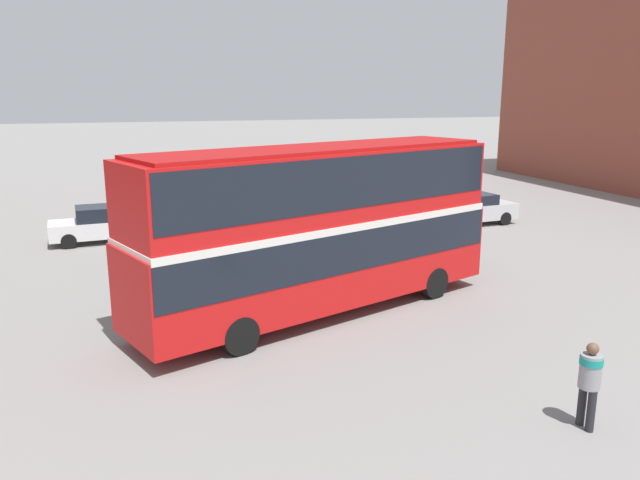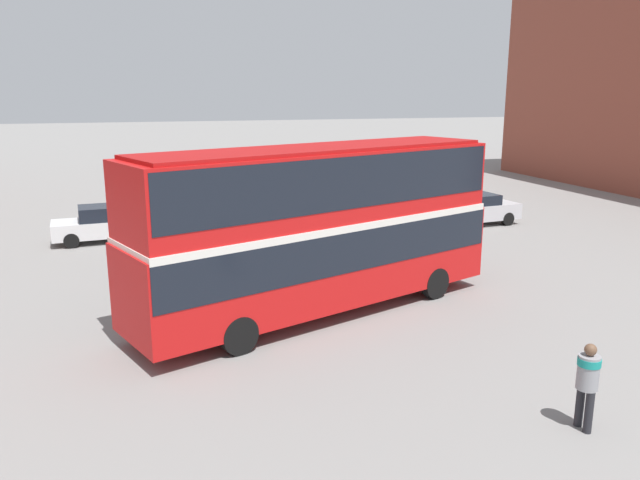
{
  "view_description": "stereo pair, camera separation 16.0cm",
  "coord_description": "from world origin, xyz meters",
  "views": [
    {
      "loc": [
        -4.1,
        -16.2,
        6.27
      ],
      "look_at": [
        1.24,
        0.12,
        2.16
      ],
      "focal_mm": 35.0,
      "sensor_mm": 36.0,
      "label": 1
    },
    {
      "loc": [
        -3.95,
        -16.25,
        6.27
      ],
      "look_at": [
        1.24,
        0.12,
        2.16
      ],
      "focal_mm": 35.0,
      "sensor_mm": 36.0,
      "label": 2
    }
  ],
  "objects": [
    {
      "name": "double_decker_bus",
      "position": [
        1.24,
        0.12,
        2.74
      ],
      "size": [
        11.44,
        6.22,
        4.79
      ],
      "rotation": [
        0.0,
        0.0,
        0.35
      ],
      "color": "red",
      "rests_on": "ground_plane"
    },
    {
      "name": "pedestrian_foreground",
      "position": [
        4.06,
        -7.55,
        1.06
      ],
      "size": [
        0.44,
        0.44,
        1.73
      ],
      "rotation": [
        0.0,
        0.0,
        3.11
      ],
      "color": "#232328",
      "rests_on": "ground_plane"
    },
    {
      "name": "ground_plane",
      "position": [
        0.0,
        0.0,
        0.0
      ],
      "size": [
        240.0,
        240.0,
        0.0
      ],
      "primitive_type": "plane",
      "color": "gray"
    },
    {
      "name": "parked_car_kerb_far",
      "position": [
        -4.95,
        11.3,
        0.76
      ],
      "size": [
        4.08,
        2.0,
        1.53
      ],
      "rotation": [
        0.0,
        0.0,
        3.21
      ],
      "color": "silver",
      "rests_on": "ground_plane"
    },
    {
      "name": "parked_car_kerb_near",
      "position": [
        12.05,
        9.53,
        0.75
      ],
      "size": [
        4.22,
        2.14,
        1.48
      ],
      "rotation": [
        0.0,
        0.0,
        0.1
      ],
      "color": "silver",
      "rests_on": "ground_plane"
    }
  ]
}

